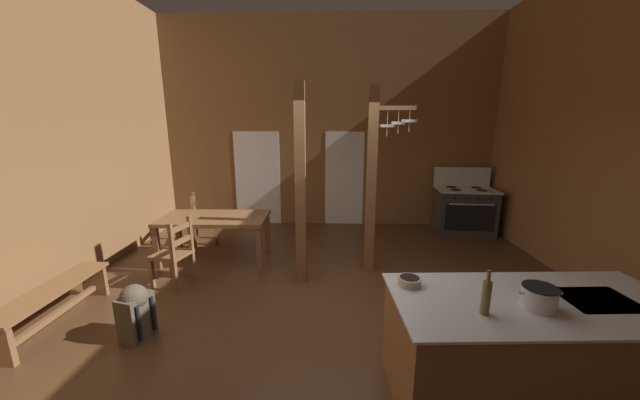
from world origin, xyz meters
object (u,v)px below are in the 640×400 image
dining_table (215,222)px  stove_range (464,210)px  ladderback_chair_near_window (175,253)px  bottle_tall_on_counter (486,297)px  backpack (135,310)px  ladderback_chair_by_post (202,220)px  mixing_bowl_on_counter (409,281)px  stockpot_on_counter (539,297)px  bench_along_left_wall (53,299)px  kitchen_island (528,352)px

dining_table → stove_range: bearing=18.3°
ladderback_chair_near_window → bottle_tall_on_counter: 3.92m
stove_range → backpack: (-4.79, -3.61, -0.17)m
ladderback_chair_by_post → stove_range: bearing=8.4°
mixing_bowl_on_counter → bottle_tall_on_counter: bottle_tall_on_counter is taller
ladderback_chair_near_window → stockpot_on_counter: bearing=-28.9°
dining_table → ladderback_chair_by_post: ladderback_chair_by_post is taller
bench_along_left_wall → mixing_bowl_on_counter: mixing_bowl_on_counter is taller
ladderback_chair_by_post → backpack: 2.87m
stove_range → bench_along_left_wall: (-5.84, -3.41, -0.18)m
ladderback_chair_by_post → mixing_bowl_on_counter: 4.56m
stove_range → backpack: stove_range is taller
ladderback_chair_by_post → dining_table: bearing=-56.1°
dining_table → backpack: (-0.14, -2.07, -0.34)m
ladderback_chair_near_window → backpack: 1.22m
backpack → mixing_bowl_on_counter: 2.80m
dining_table → stockpot_on_counter: bearing=-40.4°
ladderback_chair_by_post → mixing_bowl_on_counter: (3.06, -3.34, 0.49)m
dining_table → kitchen_island: bearing=-38.8°
stove_range → ladderback_chair_near_window: size_ratio=1.39×
ladderback_chair_by_post → stockpot_on_counter: 5.39m
ladderback_chair_by_post → backpack: size_ratio=1.59×
ladderback_chair_near_window → ladderback_chair_by_post: 1.65m
ladderback_chair_by_post → mixing_bowl_on_counter: mixing_bowl_on_counter is taller
bottle_tall_on_counter → mixing_bowl_on_counter: bearing=136.0°
ladderback_chair_near_window → mixing_bowl_on_counter: bearing=-31.1°
kitchen_island → bottle_tall_on_counter: bottle_tall_on_counter is taller
mixing_bowl_on_counter → bottle_tall_on_counter: (0.43, -0.41, 0.10)m
ladderback_chair_by_post → stockpot_on_counter: bearing=-43.1°
backpack → bottle_tall_on_counter: 3.33m
ladderback_chair_by_post → mixing_bowl_on_counter: size_ratio=4.98×
stove_range → mixing_bowl_on_counter: size_ratio=6.92×
ladderback_chair_by_post → bottle_tall_on_counter: (3.49, -3.75, 0.59)m
bottle_tall_on_counter → backpack: bearing=163.7°
dining_table → mixing_bowl_on_counter: 3.63m
stove_range → dining_table: bearing=-161.7°
mixing_bowl_on_counter → bench_along_left_wall: bearing=169.5°
mixing_bowl_on_counter → stove_range: bearing=62.9°
stockpot_on_counter → mixing_bowl_on_counter: size_ratio=1.63×
ladderback_chair_by_post → ladderback_chair_near_window: bearing=-81.7°
bench_along_left_wall → ladderback_chair_near_window: bearing=47.7°
bench_along_left_wall → dining_table: bearing=57.5°
dining_table → ladderback_chair_near_window: ladderback_chair_near_window is taller
backpack → ladderback_chair_by_post: bearing=97.5°
backpack → stockpot_on_counter: 3.70m
stove_range → mixing_bowl_on_counter: (-2.10, -4.10, 0.46)m
backpack → bottle_tall_on_counter: bearing=-16.3°
kitchen_island → mixing_bowl_on_counter: size_ratio=11.55×
stockpot_on_counter → bottle_tall_on_counter: bearing=-168.0°
kitchen_island → bench_along_left_wall: kitchen_island is taller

